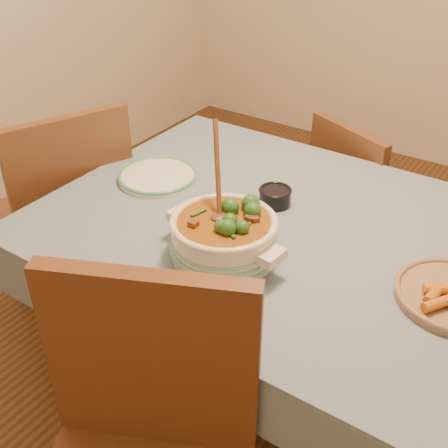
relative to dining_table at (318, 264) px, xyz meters
name	(u,v)px	position (x,y,z in m)	size (l,w,h in m)	color
floor	(301,412)	(0.00, 0.00, -0.66)	(4.50, 4.50, 0.00)	#402512
dining_table	(318,264)	(0.00, 0.00, 0.00)	(1.68, 1.08, 0.76)	brown
stew_casserole	(224,233)	(-0.18, -0.22, 0.16)	(0.37, 0.31, 0.34)	beige
white_plate	(158,176)	(-0.61, 0.01, 0.10)	(0.29, 0.29, 0.02)	silver
condiment_bowl	(275,196)	(-0.20, 0.09, 0.12)	(0.11, 0.11, 0.05)	black
chair_far	(358,203)	(-0.15, 0.72, -0.20)	(0.51, 0.51, 0.83)	brown
chair_left	(69,210)	(-1.00, -0.07, -0.12)	(0.58, 0.58, 0.96)	brown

